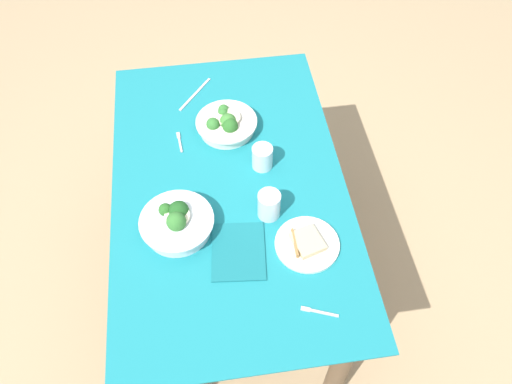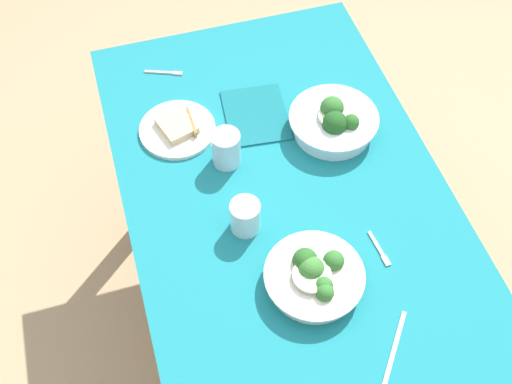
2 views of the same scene
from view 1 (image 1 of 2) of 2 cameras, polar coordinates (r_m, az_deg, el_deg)
The scene contains 11 objects.
ground_plane at distance 2.39m, azimuth -2.30°, elevation -9.99°, with size 6.00×6.00×0.00m, color tan.
dining_table at distance 1.86m, azimuth -2.91°, elevation -1.49°, with size 1.32×0.81×0.74m.
broccoli_bowl_far at distance 1.90m, azimuth -3.37°, elevation 7.69°, with size 0.23×0.23×0.08m.
broccoli_bowl_near at distance 1.64m, azimuth -8.90°, elevation -3.43°, with size 0.24×0.24×0.10m.
bread_side_plate at distance 1.62m, azimuth 5.78°, elevation -5.81°, with size 0.21×0.21×0.03m.
water_glass_center at distance 1.64m, azimuth 1.48°, elevation -1.48°, with size 0.08×0.08×0.10m, color silver.
water_glass_side at distance 1.77m, azimuth 0.72°, elevation 3.95°, with size 0.07×0.07×0.09m, color silver.
fork_by_far_bowl at distance 1.52m, azimuth 6.99°, elevation -13.28°, with size 0.05×0.11×0.00m.
fork_by_near_bowl at distance 1.90m, azimuth -8.64°, elevation 5.70°, with size 0.10×0.02×0.00m.
table_knife_left at distance 2.08m, azimuth -6.90°, elevation 10.92°, with size 0.21×0.01×0.00m, color #B7B7BC.
napkin_folded_upper at distance 1.60m, azimuth -1.86°, elevation -6.68°, with size 0.21×0.17×0.01m, color #156870.
Camera 1 is at (1.07, -0.06, 2.14)m, focal length 35.40 mm.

